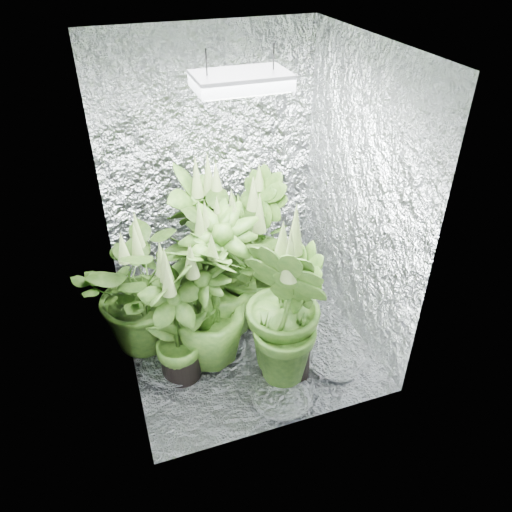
{
  "coord_description": "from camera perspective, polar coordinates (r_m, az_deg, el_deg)",
  "views": [
    {
      "loc": [
        -0.8,
        -2.54,
        2.54
      ],
      "look_at": [
        0.08,
        0.0,
        0.7
      ],
      "focal_mm": 35.0,
      "sensor_mm": 36.0,
      "label": 1
    }
  ],
  "objects": [
    {
      "name": "plant_e",
      "position": [
        3.54,
        -0.55,
        -0.95
      ],
      "size": [
        1.17,
        1.17,
        1.04
      ],
      "rotation": [
        0.0,
        0.0,
        3.71
      ],
      "color": "black",
      "rests_on": "ground"
    },
    {
      "name": "plant_c",
      "position": [
        3.77,
        -0.08,
        1.79
      ],
      "size": [
        0.63,
        0.63,
        1.1
      ],
      "rotation": [
        0.0,
        0.0,
        1.42
      ],
      "color": "black",
      "rests_on": "ground"
    },
    {
      "name": "plant_f",
      "position": [
        3.15,
        -9.1,
        -7.41
      ],
      "size": [
        0.68,
        0.68,
        1.01
      ],
      "rotation": [
        0.0,
        0.0,
        3.91
      ],
      "color": "black",
      "rests_on": "ground"
    },
    {
      "name": "plant_h",
      "position": [
        3.45,
        -4.16,
        -2.26
      ],
      "size": [
        0.74,
        0.74,
        1.05
      ],
      "rotation": [
        0.0,
        0.0,
        5.74
      ],
      "color": "black",
      "rests_on": "ground"
    },
    {
      "name": "circulation_fan",
      "position": [
        4.05,
        5.44,
        -2.3
      ],
      "size": [
        0.12,
        0.27,
        0.31
      ],
      "rotation": [
        0.0,
        0.0,
        0.02
      ],
      "color": "black",
      "rests_on": "ground"
    },
    {
      "name": "walls",
      "position": [
        3.08,
        -1.47,
        4.32
      ],
      "size": [
        1.62,
        1.62,
        2.0
      ],
      "color": "silver",
      "rests_on": "ground"
    },
    {
      "name": "plant_b",
      "position": [
        3.76,
        -6.4,
        2.1
      ],
      "size": [
        0.8,
        0.8,
        1.18
      ],
      "rotation": [
        0.0,
        0.0,
        0.81
      ],
      "color": "black",
      "rests_on": "ground"
    },
    {
      "name": "plant_d",
      "position": [
        3.24,
        -5.67,
        -5.48
      ],
      "size": [
        0.73,
        0.73,
        1.02
      ],
      "rotation": [
        0.0,
        0.0,
        2.52
      ],
      "color": "black",
      "rests_on": "ground"
    },
    {
      "name": "ground",
      "position": [
        3.68,
        -1.24,
        -9.28
      ],
      "size": [
        1.6,
        1.6,
        0.0
      ],
      "primitive_type": "plane",
      "color": "silver",
      "rests_on": "ground"
    },
    {
      "name": "plant_a",
      "position": [
        3.42,
        -12.59,
        -3.64
      ],
      "size": [
        0.95,
        0.95,
        1.01
      ],
      "rotation": [
        0.0,
        0.0,
        6.12
      ],
      "color": "black",
      "rests_on": "ground"
    },
    {
      "name": "ceiling",
      "position": [
        2.72,
        -1.8,
        22.9
      ],
      "size": [
        1.6,
        1.6,
        0.01
      ],
      "primitive_type": "cube",
      "color": "silver",
      "rests_on": "walls"
    },
    {
      "name": "grow_lamp",
      "position": [
        2.76,
        -1.73,
        19.35
      ],
      "size": [
        0.5,
        0.3,
        0.22
      ],
      "color": "gray",
      "rests_on": "ceiling"
    },
    {
      "name": "plant_g",
      "position": [
        3.07,
        3.66,
        -6.16
      ],
      "size": [
        0.67,
        0.67,
        1.19
      ],
      "rotation": [
        0.0,
        0.0,
        4.85
      ],
      "color": "black",
      "rests_on": "ground"
    },
    {
      "name": "plant_label",
      "position": [
        3.24,
        4.87,
        -9.57
      ],
      "size": [
        0.05,
        0.03,
        0.08
      ],
      "primitive_type": "cube",
      "rotation": [
        -0.21,
        0.0,
        0.16
      ],
      "color": "white",
      "rests_on": "plant_g"
    }
  ]
}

